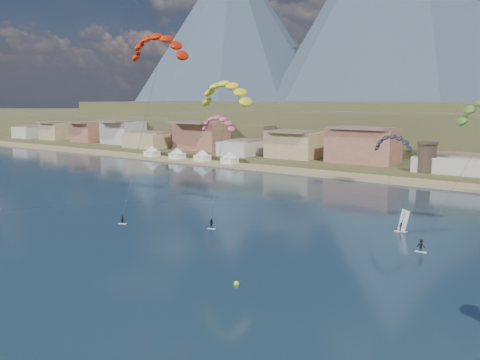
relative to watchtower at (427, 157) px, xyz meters
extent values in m
plane|color=#0E2133|center=(-5.00, -114.00, -6.37)|extent=(2400.00, 2400.00, 0.00)
cube|color=tan|center=(-5.00, -8.00, -6.12)|extent=(2200.00, 12.00, 0.90)
cube|color=brown|center=(-205.00, 86.00, 0.63)|extent=(280.00, 130.00, 10.00)
cube|color=brown|center=(-45.00, 146.00, 4.63)|extent=(380.00, 170.00, 18.00)
cube|color=brown|center=(-345.00, 96.00, -0.87)|extent=(220.00, 110.00, 7.00)
cone|color=#2E3C4D|center=(-565.00, 666.00, 145.63)|extent=(400.00, 400.00, 300.00)
cone|color=#2E3C4D|center=(-825.00, 686.00, 110.63)|extent=(340.00, 340.00, 230.00)
cylinder|color=#47382D|center=(0.00, 0.00, -0.37)|extent=(5.20, 5.20, 8.00)
cylinder|color=#47382D|center=(0.00, 0.00, 3.93)|extent=(5.82, 5.82, 0.60)
cube|color=white|center=(-100.00, -8.00, -4.67)|extent=(4.50, 4.50, 2.00)
pyramid|color=white|center=(-100.00, -8.00, -1.67)|extent=(6.40, 6.40, 2.00)
cube|color=white|center=(-87.00, -8.00, -4.67)|extent=(4.50, 4.50, 2.00)
pyramid|color=white|center=(-87.00, -8.00, -1.67)|extent=(6.40, 6.40, 2.00)
cube|color=white|center=(-75.00, -8.00, -4.67)|extent=(4.50, 4.50, 2.00)
pyramid|color=white|center=(-75.00, -8.00, -1.67)|extent=(6.40, 6.40, 2.00)
cube|color=white|center=(-63.00, -8.00, -4.67)|extent=(4.50, 4.50, 2.00)
pyramid|color=white|center=(-63.00, -8.00, -1.67)|extent=(6.40, 6.40, 2.00)
cube|color=silver|center=(-29.30, -85.00, -6.32)|extent=(1.57, 0.91, 0.10)
imported|color=black|center=(-29.30, -85.00, -5.40)|extent=(0.73, 0.60, 1.74)
cylinder|color=#262626|center=(-31.45, -77.61, 9.42)|extent=(0.05, 0.05, 33.16)
cube|color=silver|center=(-13.90, -78.28, -6.32)|extent=(1.50, 0.71, 0.10)
imported|color=black|center=(-13.90, -78.28, -5.45)|extent=(0.91, 0.77, 1.65)
cylinder|color=#262626|center=(-16.64, -72.53, 4.89)|extent=(0.05, 0.05, 24.05)
cube|color=silver|center=(20.09, -70.69, -6.32)|extent=(1.64, 0.54, 0.11)
imported|color=black|center=(20.09, -70.69, -5.33)|extent=(1.23, 0.73, 1.87)
cylinder|color=#262626|center=(22.88, -63.38, 3.54)|extent=(0.05, 0.05, 23.44)
cylinder|color=#262626|center=(-42.16, -44.51, 0.90)|extent=(0.04, 0.04, 16.07)
cylinder|color=#262626|center=(4.43, -44.29, -0.35)|extent=(0.04, 0.04, 13.95)
cube|color=silver|center=(13.71, -60.73, -6.32)|extent=(2.24, 1.14, 0.11)
imported|color=black|center=(13.71, -60.73, -5.49)|extent=(0.86, 0.66, 1.55)
cube|color=white|center=(14.07, -60.73, -4.38)|extent=(1.38, 2.47, 3.70)
sphere|color=yellow|center=(5.87, -97.75, -6.25)|extent=(0.69, 0.69, 0.69)
camera|label=1|loc=(41.92, -146.74, 16.41)|focal=38.74mm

